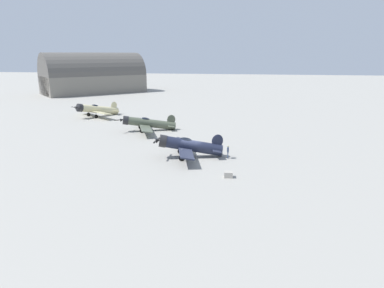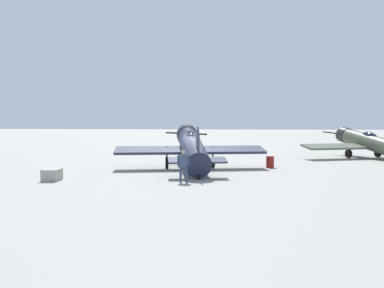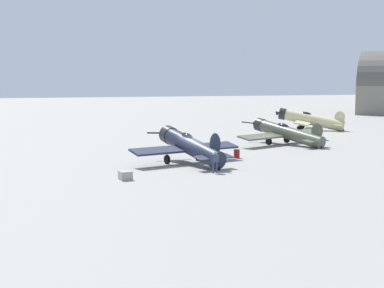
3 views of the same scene
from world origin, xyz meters
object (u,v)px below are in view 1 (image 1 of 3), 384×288
(airplane_far_line, at_px, (97,109))
(equipment_crate, at_px, (228,174))
(airplane_mid_apron, at_px, (147,123))
(fuel_drum, at_px, (182,144))
(airplane_foreground, at_px, (188,145))
(ground_crew_mechanic, at_px, (228,151))

(airplane_far_line, distance_m, equipment_crate, 46.25)
(airplane_mid_apron, relative_size, fuel_drum, 15.26)
(airplane_foreground, xyz_separation_m, fuel_drum, (-5.44, -2.00, -1.20))
(airplane_foreground, distance_m, fuel_drum, 5.92)
(equipment_crate, distance_m, fuel_drum, 14.59)
(airplane_foreground, bearing_deg, airplane_mid_apron, -70.58)
(airplane_far_line, distance_m, ground_crew_mechanic, 40.69)
(airplane_foreground, height_order, airplane_far_line, airplane_far_line)
(airplane_foreground, relative_size, fuel_drum, 12.78)
(airplane_mid_apron, height_order, fuel_drum, airplane_mid_apron)
(airplane_mid_apron, distance_m, airplane_far_line, 19.47)
(fuel_drum, bearing_deg, airplane_mid_apron, -139.93)
(airplane_foreground, bearing_deg, ground_crew_mechanic, 169.81)
(airplane_far_line, height_order, ground_crew_mechanic, airplane_far_line)
(fuel_drum, bearing_deg, equipment_crate, 32.08)
(airplane_mid_apron, height_order, airplane_far_line, airplane_far_line)
(ground_crew_mechanic, height_order, equipment_crate, ground_crew_mechanic)
(airplane_mid_apron, distance_m, ground_crew_mechanic, 21.25)
(airplane_far_line, bearing_deg, ground_crew_mechanic, 85.11)
(airplane_foreground, relative_size, ground_crew_mechanic, 6.13)
(equipment_crate, bearing_deg, airplane_mid_apron, -144.21)
(fuel_drum, bearing_deg, airplane_foreground, 20.17)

